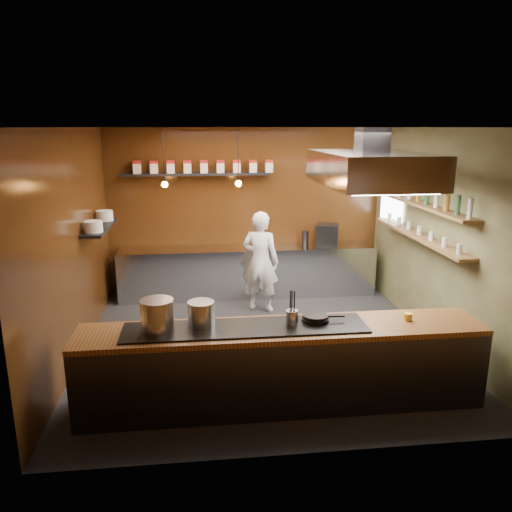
{
  "coord_description": "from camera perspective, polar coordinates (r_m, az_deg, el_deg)",
  "views": [
    {
      "loc": [
        -0.86,
        -6.53,
        3.0
      ],
      "look_at": [
        -0.06,
        0.4,
        1.2
      ],
      "focal_mm": 35.0,
      "sensor_mm": 36.0,
      "label": 1
    }
  ],
  "objects": [
    {
      "name": "prep_counter",
      "position": [
        9.11,
        -0.92,
        -1.75
      ],
      "size": [
        4.6,
        0.65,
        0.9
      ],
      "primitive_type": "cube",
      "color": "silver",
      "rests_on": "floor"
    },
    {
      "name": "plate_shelf",
      "position": [
        7.81,
        -17.43,
        3.14
      ],
      "size": [
        0.3,
        1.4,
        0.04
      ],
      "primitive_type": "cube",
      "color": "black",
      "rests_on": "left_wall"
    },
    {
      "name": "ceiling",
      "position": [
        6.59,
        0.93,
        14.5
      ],
      "size": [
        5.0,
        5.0,
        0.0
      ],
      "primitive_type": "plane",
      "rotation": [
        3.14,
        0.0,
        0.0
      ],
      "color": "silver",
      "rests_on": "back_wall"
    },
    {
      "name": "bottles",
      "position": [
        7.6,
        18.49,
        6.66
      ],
      "size": [
        0.06,
        2.66,
        0.24
      ],
      "color": "silver",
      "rests_on": "bottle_shelf_upper"
    },
    {
      "name": "pendant_right",
      "position": [
        8.3,
        -2.03,
        8.63
      ],
      "size": [
        0.1,
        0.1,
        0.95
      ],
      "color": "black",
      "rests_on": "ceiling"
    },
    {
      "name": "pass_counter",
      "position": [
        5.61,
        2.97,
        -12.39
      ],
      "size": [
        4.4,
        0.72,
        0.94
      ],
      "color": "#38383D",
      "rests_on": "floor"
    },
    {
      "name": "tin_shelf",
      "position": [
        8.93,
        -6.92,
        9.27
      ],
      "size": [
        2.6,
        0.26,
        0.04
      ],
      "primitive_type": "cube",
      "color": "black",
      "rests_on": "back_wall"
    },
    {
      "name": "window_pane",
      "position": [
        8.94,
        15.31,
        6.93
      ],
      "size": [
        0.0,
        1.0,
        1.0
      ],
      "primitive_type": "plane",
      "rotation": [
        1.57,
        0.0,
        -1.57
      ],
      "color": "white",
      "rests_on": "right_wall"
    },
    {
      "name": "espresso_machine",
      "position": [
        9.19,
        8.13,
        2.39
      ],
      "size": [
        0.48,
        0.47,
        0.39
      ],
      "primitive_type": "cube",
      "rotation": [
        0.0,
        0.0,
        -0.32
      ],
      "color": "black",
      "rests_on": "prep_counter"
    },
    {
      "name": "chef",
      "position": [
        8.24,
        0.51,
        -0.65
      ],
      "size": [
        0.73,
        0.62,
        1.69
      ],
      "primitive_type": "imported",
      "rotation": [
        0.0,
        0.0,
        2.73
      ],
      "color": "silver",
      "rests_on": "floor"
    },
    {
      "name": "plate_stacks",
      "position": [
        7.79,
        -17.48,
        3.86
      ],
      "size": [
        0.26,
        1.16,
        0.16
      ],
      "color": "silver",
      "rests_on": "plate_shelf"
    },
    {
      "name": "storage_tins",
      "position": [
        8.92,
        -5.97,
        10.13
      ],
      "size": [
        2.43,
        0.13,
        0.22
      ],
      "color": "beige",
      "rests_on": "tin_shelf"
    },
    {
      "name": "right_wall",
      "position": [
        7.5,
        20.21,
        2.06
      ],
      "size": [
        0.0,
        5.0,
        5.0
      ],
      "primitive_type": "plane",
      "rotation": [
        1.57,
        0.0,
        -1.57
      ],
      "color": "#464227",
      "rests_on": "ground"
    },
    {
      "name": "wine_glasses",
      "position": [
        7.68,
        18.18,
        2.78
      ],
      "size": [
        0.07,
        2.37,
        0.13
      ],
      "color": "silver",
      "rests_on": "bottle_shelf_lower"
    },
    {
      "name": "butter_jar",
      "position": [
        5.83,
        16.99,
        -6.66
      ],
      "size": [
        0.12,
        0.12,
        0.08
      ],
      "primitive_type": "cylinder",
      "rotation": [
        0.0,
        0.0,
        -0.39
      ],
      "color": "yellow",
      "rests_on": "pass_counter"
    },
    {
      "name": "frying_pan",
      "position": [
        5.54,
        6.83,
        -7.05
      ],
      "size": [
        0.47,
        0.3,
        0.08
      ],
      "color": "black",
      "rests_on": "pass_counter"
    },
    {
      "name": "left_wall",
      "position": [
        6.9,
        -20.18,
        1.04
      ],
      "size": [
        0.0,
        5.0,
        5.0
      ],
      "primitive_type": "plane",
      "rotation": [
        1.57,
        0.0,
        1.57
      ],
      "color": "#321A09",
      "rests_on": "ground"
    },
    {
      "name": "back_wall",
      "position": [
        9.19,
        -1.15,
        5.12
      ],
      "size": [
        5.0,
        0.0,
        5.0
      ],
      "primitive_type": "plane",
      "rotation": [
        1.57,
        0.0,
        0.0
      ],
      "color": "#321A09",
      "rests_on": "ground"
    },
    {
      "name": "pendant_left",
      "position": [
        8.29,
        -10.41,
        8.4
      ],
      "size": [
        0.1,
        0.1,
        0.95
      ],
      "color": "black",
      "rests_on": "ceiling"
    },
    {
      "name": "stockpot_large",
      "position": [
        5.31,
        -11.22,
        -6.67
      ],
      "size": [
        0.46,
        0.46,
        0.34
      ],
      "primitive_type": "cylinder",
      "rotation": [
        0.0,
        0.0,
        -0.4
      ],
      "color": "silver",
      "rests_on": "pass_counter"
    },
    {
      "name": "bottle_shelf_upper",
      "position": [
        7.62,
        18.4,
        5.62
      ],
      "size": [
        0.26,
        2.8,
        0.04
      ],
      "primitive_type": "cube",
      "color": "brown",
      "rests_on": "right_wall"
    },
    {
      "name": "utensil_crock",
      "position": [
        5.39,
        4.14,
        -7.06
      ],
      "size": [
        0.17,
        0.17,
        0.17
      ],
      "primitive_type": "cylinder",
      "rotation": [
        0.0,
        0.0,
        -0.37
      ],
      "color": "silver",
      "rests_on": "pass_counter"
    },
    {
      "name": "extractor_hood",
      "position": [
        6.52,
        12.97,
        9.78
      ],
      "size": [
        1.2,
        2.0,
        0.72
      ],
      "color": "#38383D",
      "rests_on": "ceiling"
    },
    {
      "name": "stockpot_small",
      "position": [
        5.38,
        -6.27,
        -6.58
      ],
      "size": [
        0.37,
        0.37,
        0.27
      ],
      "primitive_type": "cylinder",
      "rotation": [
        0.0,
        0.0,
        -0.35
      ],
      "color": "silver",
      "rests_on": "pass_counter"
    },
    {
      "name": "floor",
      "position": [
        7.24,
        0.83,
        -9.99
      ],
      "size": [
        5.0,
        5.0,
        0.0
      ],
      "primitive_type": "plane",
      "color": "black",
      "rests_on": "ground"
    },
    {
      "name": "bottle_shelf_lower",
      "position": [
        7.7,
        18.13,
        2.16
      ],
      "size": [
        0.26,
        2.8,
        0.04
      ],
      "primitive_type": "cube",
      "color": "brown",
      "rests_on": "right_wall"
    }
  ]
}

